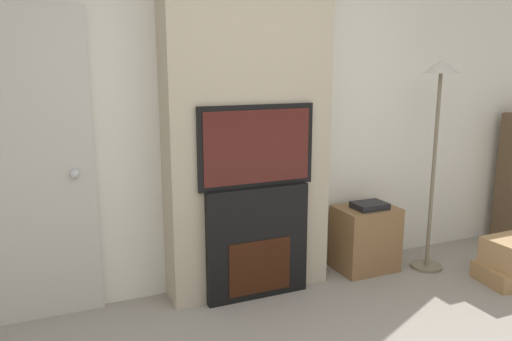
% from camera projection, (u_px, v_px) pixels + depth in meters
% --- Properties ---
extents(wall_back, '(6.00, 0.06, 2.70)m').
position_uv_depth(wall_back, '(239.00, 107.00, 3.68)').
color(wall_back, silver).
rests_on(wall_back, ground_plane).
extents(chimney_breast, '(1.20, 0.29, 2.70)m').
position_uv_depth(chimney_breast, '(248.00, 109.00, 3.52)').
color(chimney_breast, tan).
rests_on(chimney_breast, ground_plane).
extents(fireplace, '(0.76, 0.15, 0.82)m').
position_uv_depth(fireplace, '(256.00, 242.00, 3.59)').
color(fireplace, black).
rests_on(fireplace, ground_plane).
extents(television, '(0.85, 0.07, 0.57)m').
position_uv_depth(television, '(256.00, 146.00, 3.44)').
color(television, black).
rests_on(television, fireplace).
extents(floor_lamp, '(0.28, 0.28, 1.70)m').
position_uv_depth(floor_lamp, '(438.00, 111.00, 3.89)').
color(floor_lamp, '#726651').
rests_on(floor_lamp, ground_plane).
extents(media_stand, '(0.48, 0.36, 0.58)m').
position_uv_depth(media_stand, '(365.00, 238.00, 4.08)').
color(media_stand, brown).
rests_on(media_stand, ground_plane).
extents(entry_door, '(0.87, 0.09, 2.02)m').
position_uv_depth(entry_door, '(23.00, 170.00, 3.13)').
color(entry_door, '#BCB7AD').
rests_on(entry_door, ground_plane).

